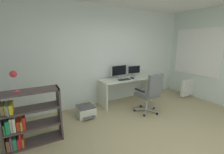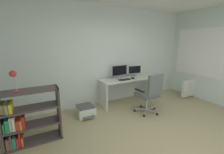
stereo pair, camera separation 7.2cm
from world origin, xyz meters
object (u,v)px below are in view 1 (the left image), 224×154
Objects in this scene: monitor_main at (119,71)px; bookshelf at (26,121)px; desk_lamp at (14,77)px; radiator at (191,87)px; keyboard at (124,80)px; desk at (126,85)px; printer at (86,111)px; office_chair at (150,92)px; monitor_secondary at (134,70)px; computer_mouse at (132,78)px.

monitor_main reaches higher than bookshelf.
radiator is at bearing 1.73° from desk_lamp.
bookshelf is at bearing -159.74° from monitor_main.
desk_lamp is at bearing -164.53° from keyboard.
desk is 3.09× the size of printer.
bookshelf is 1.40m from printer.
bookshelf is at bearing -178.23° from radiator.
keyboard is at bearing 110.44° from office_chair.
keyboard is 0.82m from office_chair.
desk is 2.88m from desk_lamp.
monitor_secondary reaches higher than printer.
monitor_secondary reaches higher than radiator.
radiator is (4.87, 0.15, -0.93)m from desk_lamp.
computer_mouse is 2.95m from desk_lamp.
radiator is (2.04, -0.51, -0.44)m from computer_mouse.
computer_mouse reaches higher than printer.
monitor_main is 0.52× the size of office_chair.
desk_lamp is (-2.70, -0.75, 0.70)m from desk.
desk_lamp reaches higher than monitor_main.
radiator is at bearing -6.22° from printer.
radiator is (2.33, -0.48, -0.44)m from keyboard.
monitor_secondary is 0.44× the size of bookshelf.
monitor_main is at bearing 140.33° from desk.
bookshelf is 2.77× the size of desk_lamp.
monitor_main reaches higher than computer_mouse.
monitor_secondary is at bearing 16.80° from bookshelf.
desk_lamp is at bearing 179.61° from computer_mouse.
bookshelf is at bearing -179.99° from computer_mouse.
printer is at bearing -162.77° from monitor_main.
printer is at bearing 21.70° from desk_lamp.
radiator reaches higher than printer.
bookshelf reaches higher than radiator.
office_chair is 2.09m from radiator.
monitor_secondary is at bearing 76.21° from office_chair.
printer is (-1.49, -0.13, -0.64)m from computer_mouse.
keyboard is at bearing -153.21° from monitor_secondary.
bookshelf reaches higher than printer.
bookshelf is (-2.61, -0.76, -0.09)m from desk.
desk_lamp is (-0.08, 0.00, 0.79)m from bookshelf.
monitor_secondary reaches higher than desk.
monitor_main reaches higher than office_chair.
monitor_secondary is (0.54, 0.00, -0.03)m from monitor_main.
computer_mouse is at bearing -38.06° from monitor_main.
monitor_main reaches higher than desk.
keyboard is 0.32× the size of office_chair.
bookshelf is 0.80m from desk_lamp.
bookshelf reaches higher than computer_mouse.
monitor_main is (-0.17, 0.14, 0.41)m from desk.
desk is 0.47m from monitor_main.
office_chair is (0.12, -0.87, 0.02)m from desk.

